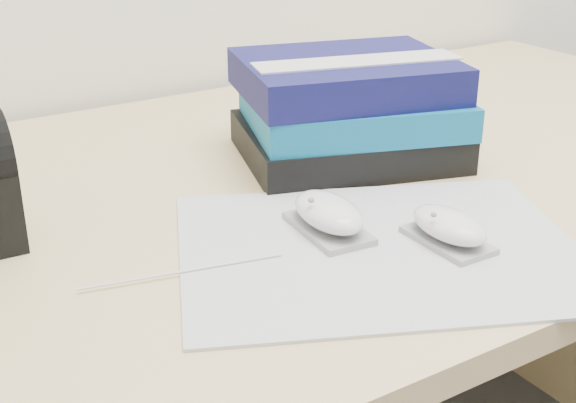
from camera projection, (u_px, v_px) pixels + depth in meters
desk at (269, 316)px, 1.12m from camera, size 1.60×0.80×0.73m
mousepad at (379, 248)px, 0.80m from camera, size 0.49×0.44×0.00m
mouse_rear at (329, 215)px, 0.82m from camera, size 0.07×0.11×0.04m
mouse_front at (449, 228)px, 0.80m from camera, size 0.05×0.09×0.04m
usb_cable at (183, 272)px, 0.75m from camera, size 0.19×0.04×0.00m
book_stack at (349, 109)px, 1.02m from camera, size 0.32×0.28×0.13m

